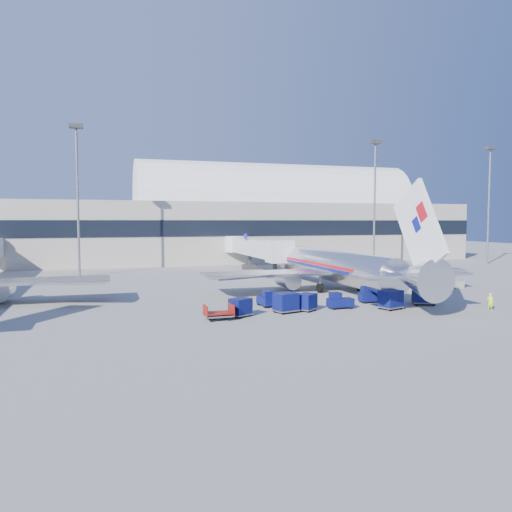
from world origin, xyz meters
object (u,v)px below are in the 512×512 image
object	(u,v)px
tug_left	(267,299)
airliner_main	(337,266)
jetbridge_near	(253,247)
mast_east	(375,185)
tug_lead	(339,301)
barrier_near	(407,287)
tug_right	(370,296)
cart_train_c	(240,307)
cart_open_red	(219,314)
cart_train_a	(307,302)
cart_train_b	(286,302)
mast_far_east	(489,188)
barrier_far	(453,285)
cart_solo_near	(391,299)
mast_west	(77,177)
cart_solo_far	(423,295)
ramp_worker	(490,302)
barrier_mid	(430,286)

from	to	relation	value
tug_left	airliner_main	bearing A→B (deg)	-59.75
jetbridge_near	mast_east	distance (m)	24.91
mast_east	tug_lead	size ratio (longest dim) A/B	9.33
mast_east	barrier_near	size ratio (longest dim) A/B	7.53
airliner_main	barrier_near	world-z (taller)	airliner_main
tug_right	cart_train_c	world-z (taller)	cart_train_c
tug_right	cart_open_red	distance (m)	17.29
cart_train_a	cart_train_c	bearing A→B (deg)	149.75
tug_right	cart_open_red	world-z (taller)	tug_right
mast_east	cart_train_b	distance (m)	50.26
mast_far_east	tug_right	size ratio (longest dim) A/B	8.79
barrier_near	barrier_far	distance (m)	6.60
mast_east	tug_left	size ratio (longest dim) A/B	9.05
airliner_main	cart_train_a	world-z (taller)	airliner_main
cart_solo_near	mast_west	bearing A→B (deg)	109.46
cart_train_b	cart_train_c	world-z (taller)	cart_train_b
cart_train_c	cart_solo_far	world-z (taller)	cart_solo_far
tug_left	cart_solo_far	world-z (taller)	cart_solo_far
jetbridge_near	tug_lead	distance (m)	37.68
airliner_main	jetbridge_near	size ratio (longest dim) A/B	1.35
tug_lead	cart_train_c	bearing A→B (deg)	-173.36
jetbridge_near	ramp_worker	xyz separation A→B (m)	(10.24, -42.39, -3.12)
tug_lead	tug_left	xyz separation A→B (m)	(-6.23, 3.18, -0.00)
cart_solo_near	cart_open_red	distance (m)	16.60
mast_west	barrier_near	world-z (taller)	mast_west
jetbridge_near	mast_east	size ratio (longest dim) A/B	1.22
ramp_worker	barrier_near	bearing A→B (deg)	-28.08
mast_west	mast_east	size ratio (longest dim) A/B	1.00
barrier_far	tug_lead	bearing A→B (deg)	-156.50
mast_west	tug_left	world-z (taller)	mast_west
airliner_main	tug_right	distance (m)	9.20
mast_far_east	barrier_mid	world-z (taller)	mast_far_east
airliner_main	mast_far_east	xyz separation A→B (m)	(45.00, 25.49, 11.87)
tug_lead	tug_right	size ratio (longest dim) A/B	0.94
jetbridge_near	mast_far_east	world-z (taller)	mast_far_east
tug_left	barrier_mid	bearing A→B (deg)	-81.03
cart_train_a	ramp_worker	world-z (taller)	cart_train_a
cart_train_a	mast_east	bearing A→B (deg)	14.65
mast_east	barrier_far	xyz separation A→B (m)	(-5.40, -28.00, -14.34)
mast_far_east	ramp_worker	world-z (taller)	mast_far_east
cart_train_a	cart_solo_far	xyz separation A→B (m)	(12.47, -0.23, 0.14)
jetbridge_near	barrier_far	xyz separation A→B (m)	(17.00, -28.81, -3.48)
mast_east	cart_open_red	xyz separation A→B (m)	(-37.41, -38.57, -14.33)
tug_left	cart_train_a	bearing A→B (deg)	-145.87
airliner_main	barrier_far	distance (m)	15.02
barrier_far	cart_train_a	world-z (taller)	cart_train_a
tug_right	cart_train_a	world-z (taller)	cart_train_a
mast_far_east	barrier_mid	size ratio (longest dim) A/B	7.53
cart_train_b	cart_open_red	size ratio (longest dim) A/B	1.00
mast_west	mast_far_east	bearing A→B (deg)	0.00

